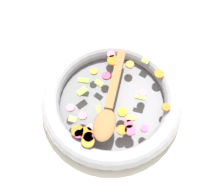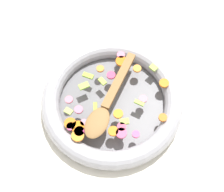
% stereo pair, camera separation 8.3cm
% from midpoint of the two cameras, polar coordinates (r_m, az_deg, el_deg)
% --- Properties ---
extents(ground_plane, '(4.00, 4.00, 0.00)m').
position_cam_midpoint_polar(ground_plane, '(0.87, -2.71, -1.78)').
color(ground_plane, silver).
extents(skillet, '(0.39, 0.39, 0.05)m').
position_cam_midpoint_polar(skillet, '(0.85, -2.77, -1.14)').
color(skillet, slate).
rests_on(skillet, ground_plane).
extents(chopped_vegetables, '(0.25, 0.31, 0.01)m').
position_cam_midpoint_polar(chopped_vegetables, '(0.82, -3.41, -1.77)').
color(chopped_vegetables, orange).
rests_on(chopped_vegetables, skillet).
extents(wooden_spoon, '(0.16, 0.26, 0.01)m').
position_cam_midpoint_polar(wooden_spoon, '(0.80, -3.39, -1.72)').
color(wooden_spoon, olive).
rests_on(wooden_spoon, chopped_vegetables).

